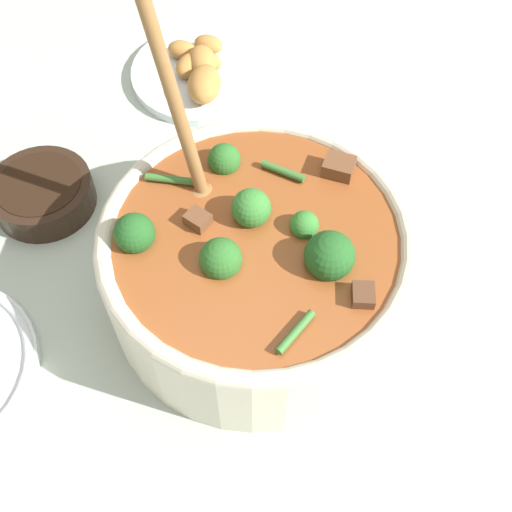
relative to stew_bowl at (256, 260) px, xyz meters
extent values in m
plane|color=#ADBCAD|center=(0.00, 0.00, -0.06)|extent=(4.00, 4.00, 0.00)
cylinder|color=beige|center=(0.00, 0.00, -0.01)|extent=(0.28, 0.28, 0.10)
torus|color=beige|center=(0.00, 0.00, 0.04)|extent=(0.28, 0.28, 0.02)
cylinder|color=brown|center=(0.00, 0.00, 0.01)|extent=(0.26, 0.26, 0.06)
sphere|color=#2D6B28|center=(0.04, 0.00, 0.04)|extent=(0.04, 0.04, 0.04)
cylinder|color=#6B9956|center=(0.04, 0.00, 0.02)|extent=(0.01, 0.01, 0.02)
sphere|color=#387F33|center=(-0.04, 0.02, 0.04)|extent=(0.03, 0.03, 0.03)
cylinder|color=#6B9956|center=(-0.04, 0.02, 0.02)|extent=(0.01, 0.01, 0.01)
sphere|color=#235B23|center=(-0.02, 0.06, 0.05)|extent=(0.04, 0.04, 0.04)
cylinder|color=#6B9956|center=(-0.02, 0.06, 0.02)|extent=(0.01, 0.01, 0.02)
sphere|color=#387F33|center=(-0.01, -0.02, 0.05)|extent=(0.03, 0.03, 0.03)
cylinder|color=#6B9956|center=(-0.01, -0.02, 0.02)|extent=(0.01, 0.01, 0.02)
sphere|color=#2D6B28|center=(-0.04, -0.08, 0.04)|extent=(0.03, 0.03, 0.03)
cylinder|color=#6B9956|center=(-0.04, -0.08, 0.02)|extent=(0.01, 0.01, 0.01)
sphere|color=#235B23|center=(0.08, -0.07, 0.05)|extent=(0.04, 0.04, 0.04)
cylinder|color=#6B9956|center=(0.08, -0.07, 0.02)|extent=(0.01, 0.01, 0.02)
cube|color=brown|center=(-0.02, 0.10, 0.04)|extent=(0.03, 0.03, 0.02)
cube|color=brown|center=(0.03, -0.04, 0.04)|extent=(0.02, 0.02, 0.02)
cube|color=brown|center=(-0.10, 0.00, 0.04)|extent=(0.03, 0.04, 0.02)
cylinder|color=#3D7533|center=(0.04, 0.09, 0.04)|extent=(0.04, 0.01, 0.01)
cylinder|color=#3D7533|center=(0.01, -0.10, 0.04)|extent=(0.04, 0.04, 0.01)
cylinder|color=#3D7533|center=(-0.07, -0.03, 0.04)|extent=(0.02, 0.04, 0.01)
ellipsoid|color=olive|center=(0.00, -0.07, 0.03)|extent=(0.04, 0.03, 0.01)
cylinder|color=olive|center=(0.00, -0.09, 0.13)|extent=(0.01, 0.06, 0.19)
cylinder|color=black|center=(0.09, -0.24, -0.05)|extent=(0.11, 0.11, 0.03)
cylinder|color=black|center=(0.09, -0.24, -0.03)|extent=(0.09, 0.09, 0.01)
cylinder|color=white|center=(-0.17, -0.28, -0.06)|extent=(0.18, 0.18, 0.01)
ellipsoid|color=#BC7F3D|center=(-0.18, -0.27, -0.04)|extent=(0.03, 0.04, 0.02)
ellipsoid|color=#BC7F3D|center=(-0.17, -0.31, -0.04)|extent=(0.04, 0.04, 0.02)
ellipsoid|color=#BC7F3D|center=(-0.17, -0.27, -0.03)|extent=(0.06, 0.06, 0.03)
ellipsoid|color=#BC7F3D|center=(-0.20, -0.30, -0.04)|extent=(0.04, 0.04, 0.02)
ellipsoid|color=#BC7F3D|center=(-0.16, -0.28, -0.04)|extent=(0.05, 0.04, 0.03)
ellipsoid|color=#BC7F3D|center=(-0.14, -0.24, -0.03)|extent=(0.07, 0.07, 0.04)
camera|label=1|loc=(0.22, 0.23, 0.49)|focal=45.00mm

